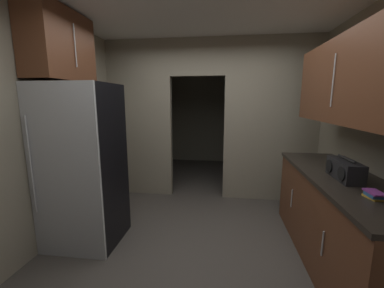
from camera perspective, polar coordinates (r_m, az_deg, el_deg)
ground at (r=2.90m, az=1.42°, el=-24.71°), size 20.00×20.00×0.00m
kitchen_overhead_slab at (r=3.05m, az=2.86°, el=29.77°), size 3.89×7.36×0.06m
kitchen_partition at (r=4.05m, az=4.82°, el=6.55°), size 3.49×0.12×2.65m
adjoining_room_shell at (r=5.84m, az=5.20°, el=6.96°), size 3.49×2.60×2.65m
kitchen_flank_left at (r=2.85m, az=-38.44°, el=1.23°), size 0.10×4.18×2.65m
refrigerator at (r=3.04m, az=-24.52°, el=-4.74°), size 0.79×0.72×1.85m
lower_cabinet_run at (r=2.93m, az=31.38°, el=-15.35°), size 0.67×2.14×0.93m
upper_cabinet_counterside at (r=2.68m, az=34.19°, el=12.43°), size 0.36×1.93×0.79m
upper_cabinet_fridgeside at (r=3.20m, az=-28.91°, el=19.70°), size 0.36×0.87×0.75m
boombox at (r=2.67m, az=32.53°, el=-5.21°), size 0.18×0.43×0.21m
book_stack at (r=2.31m, az=37.42°, el=-9.60°), size 0.14×0.16×0.06m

